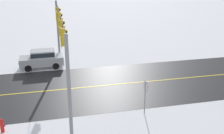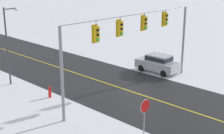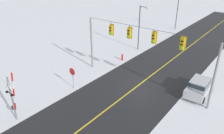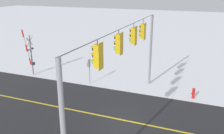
{
  "view_description": "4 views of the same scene",
  "coord_description": "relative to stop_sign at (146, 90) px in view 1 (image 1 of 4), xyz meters",
  "views": [
    {
      "loc": [
        -20.37,
        0.71,
        9.33
      ],
      "look_at": [
        -3.55,
        -3.12,
        2.94
      ],
      "focal_mm": 43.95,
      "sensor_mm": 36.0,
      "label": 1
    },
    {
      "loc": [
        -18.65,
        -15.51,
        9.48
      ],
      "look_at": [
        -4.04,
        -1.49,
        3.32
      ],
      "focal_mm": 52.04,
      "sensor_mm": 36.0,
      "label": 2
    },
    {
      "loc": [
        10.01,
        -17.77,
        11.74
      ],
      "look_at": [
        -1.27,
        -3.34,
        2.93
      ],
      "focal_mm": 34.52,
      "sensor_mm": 36.0,
      "label": 3
    },
    {
      "loc": [
        13.67,
        4.6,
        8.45
      ],
      "look_at": [
        -1.28,
        -1.36,
        3.17
      ],
      "focal_mm": 39.53,
      "sensor_mm": 36.0,
      "label": 4
    }
  ],
  "objects": [
    {
      "name": "ground_plane",
      "position": [
        5.02,
        5.05,
        -1.71
      ],
      "size": [
        160.0,
        160.0,
        0.0
      ],
      "primitive_type": "plane",
      "color": "white"
    },
    {
      "name": "stop_sign",
      "position": [
        0.0,
        0.0,
        0.0
      ],
      "size": [
        0.8,
        0.09,
        2.35
      ],
      "color": "gray",
      "rests_on": "ground"
    },
    {
      "name": "signal_span",
      "position": [
        4.93,
        5.03,
        2.73
      ],
      "size": [
        14.2,
        0.47,
        6.22
      ],
      "color": "gray",
      "rests_on": "ground"
    },
    {
      "name": "parked_car_silver",
      "position": [
        10.6,
        6.78,
        -0.76
      ],
      "size": [
        1.9,
        4.24,
        1.74
      ],
      "color": "#B7BABF",
      "rests_on": "ground"
    },
    {
      "name": "fire_hydrant",
      "position": [
        -0.22,
        9.01,
        -1.25
      ],
      "size": [
        0.24,
        0.31,
        0.88
      ],
      "color": "red",
      "rests_on": "ground"
    }
  ]
}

